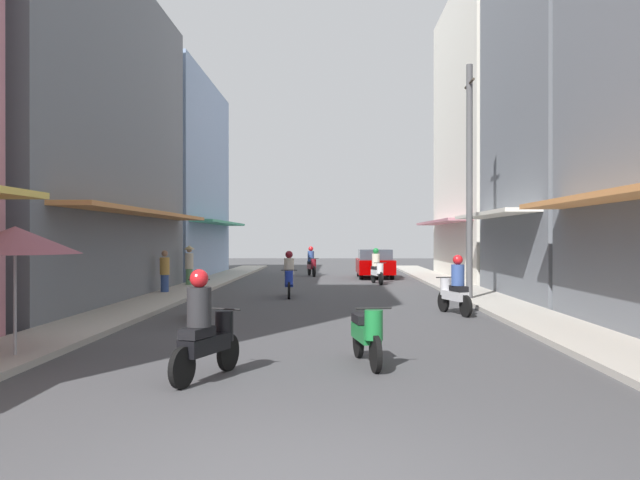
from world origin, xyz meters
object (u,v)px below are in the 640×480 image
object	(u,v)px
parked_car	(375,263)
utility_pole	(469,181)
motorbike_maroon	(311,263)
motorbike_blue	(289,277)
motorbike_silver	(455,288)
motorbike_white	(377,268)
motorbike_orange	(200,298)
motorbike_green	(367,333)
pedestrian_far	(189,264)
vendor_umbrella	(15,240)
motorbike_black	(206,330)
pedestrian_midway	(165,273)

from	to	relation	value
parked_car	utility_pole	distance (m)	12.73
motorbike_maroon	motorbike_blue	bearing A→B (deg)	-91.53
motorbike_silver	motorbike_white	xyz separation A→B (m)	(-1.30, 11.29, 0.00)
parked_car	motorbike_orange	bearing A→B (deg)	-108.07
motorbike_blue	motorbike_green	distance (m)	11.90
motorbike_green	pedestrian_far	distance (m)	17.24
vendor_umbrella	motorbike_white	bearing A→B (deg)	68.62
motorbike_black	motorbike_orange	bearing A→B (deg)	102.43
motorbike_maroon	pedestrian_midway	bearing A→B (deg)	-112.32
motorbike_black	motorbike_green	world-z (taller)	motorbike_black
motorbike_orange	utility_pole	bearing A→B (deg)	29.93
motorbike_blue	motorbike_maroon	distance (m)	12.27
motorbike_black	parked_car	world-z (taller)	motorbike_black
parked_car	utility_pole	xyz separation A→B (m)	(2.22, -12.15, 3.08)
motorbike_silver	motorbike_green	xyz separation A→B (m)	(-2.65, -6.83, -0.20)
motorbike_orange	motorbike_black	xyz separation A→B (m)	(1.53, -6.93, 0.20)
pedestrian_midway	utility_pole	distance (m)	10.89
motorbike_silver	parked_car	size ratio (longest dim) A/B	0.43
utility_pole	motorbike_orange	bearing A→B (deg)	-150.07
motorbike_black	motorbike_silver	bearing A→B (deg)	57.73
motorbike_maroon	motorbike_black	world-z (taller)	same
motorbike_silver	pedestrian_midway	size ratio (longest dim) A/B	1.11
motorbike_orange	pedestrian_midway	xyz separation A→B (m)	(-2.62, 6.53, 0.28)
pedestrian_midway	motorbike_green	bearing A→B (deg)	-62.30
motorbike_silver	motorbike_white	bearing A→B (deg)	96.58
motorbike_orange	motorbike_green	size ratio (longest dim) A/B	0.98
motorbike_black	motorbike_maroon	bearing A→B (deg)	88.60
motorbike_black	vendor_umbrella	world-z (taller)	vendor_umbrella
motorbike_maroon	vendor_umbrella	distance (m)	24.20
motorbike_silver	motorbike_orange	bearing A→B (deg)	-171.43
motorbike_green	pedestrian_midway	distance (m)	13.98
motorbike_maroon	motorbike_black	size ratio (longest dim) A/B	1.03
motorbike_white	pedestrian_far	size ratio (longest dim) A/B	1.04
motorbike_green	pedestrian_far	size ratio (longest dim) A/B	1.05
motorbike_maroon	pedestrian_midway	distance (m)	12.54
motorbike_maroon	motorbike_green	xyz separation A→B (m)	(1.74, -23.98, -0.20)
motorbike_green	utility_pole	xyz separation A→B (m)	(3.74, 10.23, 3.32)
parked_car	pedestrian_far	bearing A→B (deg)	-141.23
motorbike_orange	pedestrian_far	bearing A→B (deg)	104.23
pedestrian_far	motorbike_maroon	bearing A→B (deg)	59.50
pedestrian_midway	vendor_umbrella	size ratio (longest dim) A/B	0.72
motorbike_black	utility_pole	world-z (taller)	utility_pole
motorbike_silver	vendor_umbrella	bearing A→B (deg)	-141.27
pedestrian_far	utility_pole	distance (m)	12.04
motorbike_white	pedestrian_midway	size ratio (longest dim) A/B	1.13
motorbike_white	parked_car	size ratio (longest dim) A/B	0.44
motorbike_green	motorbike_silver	bearing A→B (deg)	68.82
motorbike_silver	motorbike_white	distance (m)	11.37
motorbike_white	vendor_umbrella	world-z (taller)	vendor_umbrella
pedestrian_far	vendor_umbrella	bearing A→B (deg)	-87.30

